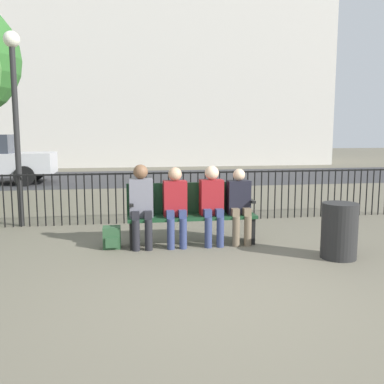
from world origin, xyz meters
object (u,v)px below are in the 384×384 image
object	(u,v)px
backpack	(112,238)
lamp_post	(15,98)
seated_person_3	(239,202)
seated_person_0	(141,202)
seated_person_2	(212,201)
trash_bin	(339,231)
seated_person_1	(175,202)
park_bench	(191,211)

from	to	relation	value
backpack	lamp_post	distance (m)	3.24
seated_person_3	seated_person_0	bearing A→B (deg)	179.82
seated_person_3	seated_person_2	bearing A→B (deg)	179.60
seated_person_0	trash_bin	bearing A→B (deg)	-20.80
seated_person_1	lamp_post	size ratio (longest dim) A/B	0.35
seated_person_2	backpack	size ratio (longest dim) A/B	3.74
lamp_post	trash_bin	world-z (taller)	lamp_post
seated_person_1	backpack	xyz separation A→B (m)	(-0.93, 0.03, -0.50)
park_bench	seated_person_2	world-z (taller)	seated_person_2
park_bench	trash_bin	distance (m)	2.14
trash_bin	seated_person_3	bearing A→B (deg)	138.70
seated_person_3	lamp_post	size ratio (longest dim) A/B	0.33
seated_person_2	seated_person_1	bearing A→B (deg)	-179.91
park_bench	seated_person_1	distance (m)	0.33
seated_person_3	trash_bin	size ratio (longest dim) A/B	1.52
seated_person_0	seated_person_3	world-z (taller)	seated_person_0
seated_person_0	lamp_post	world-z (taller)	lamp_post
seated_person_3	backpack	bearing A→B (deg)	178.91
seated_person_0	seated_person_3	size ratio (longest dim) A/B	1.07
seated_person_0	trash_bin	size ratio (longest dim) A/B	1.63
seated_person_0	seated_person_2	size ratio (longest dim) A/B	1.03
seated_person_2	seated_person_3	distance (m)	0.42
seated_person_1	lamp_post	world-z (taller)	lamp_post
park_bench	trash_bin	world-z (taller)	park_bench
seated_person_2	seated_person_3	bearing A→B (deg)	-0.40
seated_person_2	backpack	world-z (taller)	seated_person_2
seated_person_3	backpack	xyz separation A→B (m)	(-1.91, 0.04, -0.48)
seated_person_1	seated_person_0	bearing A→B (deg)	179.69
park_bench	seated_person_1	bearing A→B (deg)	-152.86
lamp_post	trash_bin	size ratio (longest dim) A/B	4.54
seated_person_2	seated_person_0	bearing A→B (deg)	179.90
park_bench	lamp_post	distance (m)	3.76
seated_person_0	trash_bin	distance (m)	2.78
seated_person_3	park_bench	bearing A→B (deg)	169.38
seated_person_1	seated_person_3	size ratio (longest dim) A/B	1.03
park_bench	seated_person_3	size ratio (longest dim) A/B	1.69
seated_person_0	trash_bin	world-z (taller)	seated_person_0
seated_person_0	backpack	bearing A→B (deg)	175.85
park_bench	backpack	world-z (taller)	park_bench
seated_person_3	backpack	world-z (taller)	seated_person_3
park_bench	seated_person_1	xyz separation A→B (m)	(-0.26, -0.13, 0.16)
trash_bin	backpack	bearing A→B (deg)	161.44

